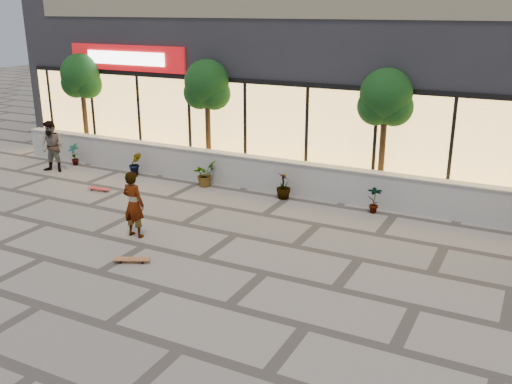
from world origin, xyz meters
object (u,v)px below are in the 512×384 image
at_px(skater_left, 52,147).
at_px(skater_center, 134,204).
at_px(tree_midwest, 207,88).
at_px(tree_west, 81,79).
at_px(tree_mideast, 386,101).
at_px(skateboard_center, 132,259).
at_px(skateboard_left, 99,189).

bearing_deg(skater_left, skater_center, -39.92).
height_order(tree_midwest, skater_left, tree_midwest).
relative_size(tree_midwest, skater_left, 2.17).
distance_m(tree_west, tree_mideast, 11.50).
height_order(tree_mideast, skater_left, tree_mideast).
bearing_deg(tree_midwest, skateboard_center, -72.43).
bearing_deg(skateboard_left, skater_left, 153.95).
relative_size(tree_west, skateboard_left, 5.05).
relative_size(tree_mideast, skater_center, 2.29).
relative_size(skater_center, skater_left, 0.95).
bearing_deg(skater_left, tree_mideast, 0.15).
height_order(tree_west, tree_mideast, same).
distance_m(tree_mideast, skater_left, 11.43).
bearing_deg(tree_west, tree_mideast, 0.00).
height_order(skater_left, skateboard_center, skater_left).
bearing_deg(tree_midwest, tree_west, 180.00).
distance_m(skater_center, skateboard_center, 1.78).
height_order(skater_center, skateboard_left, skater_center).
relative_size(skater_center, skateboard_center, 2.05).
relative_size(tree_west, skater_left, 2.17).
bearing_deg(skater_center, skater_left, -25.91).
distance_m(tree_midwest, tree_mideast, 6.00).
xyz_separation_m(skater_left, skateboard_left, (2.92, -1.01, -0.83)).
bearing_deg(skater_center, skateboard_left, -33.10).
bearing_deg(skater_center, tree_west, -37.08).
xyz_separation_m(tree_mideast, skater_left, (-11.02, -2.21, -2.08)).
xyz_separation_m(tree_mideast, skateboard_center, (-3.79, -6.97, -2.90)).
bearing_deg(skateboard_center, skater_left, 120.85).
relative_size(tree_west, tree_midwest, 1.00).
xyz_separation_m(tree_mideast, skater_center, (-4.72, -5.66, -2.13)).
relative_size(tree_midwest, skateboard_center, 4.69).
height_order(tree_mideast, skateboard_center, tree_mideast).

